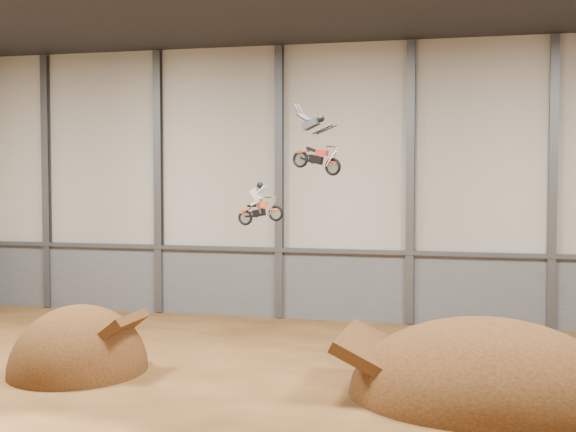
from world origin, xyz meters
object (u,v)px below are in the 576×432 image
Objects in this scene: landing_ramp at (485,397)px; takeoff_ramp at (79,372)px; fmx_rider_a at (261,201)px; fmx_rider_b at (315,140)px.

takeoff_ramp is at bearing -178.98° from landing_ramp.
fmx_rider_a is (-9.06, 4.46, 6.33)m from landing_ramp.
landing_ramp is at bearing 1.02° from takeoff_ramp.
takeoff_ramp is at bearing -132.53° from fmx_rider_a.
fmx_rider_a is at bearing 153.79° from landing_ramp.
fmx_rider_b is (2.93, -3.06, 2.35)m from fmx_rider_a.
fmx_rider_a is (5.79, 4.73, 6.33)m from takeoff_ramp.
takeoff_ramp is 14.85m from landing_ramp.
fmx_rider_b is at bearing 167.17° from landing_ramp.
fmx_rider_a reaches higher than landing_ramp.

